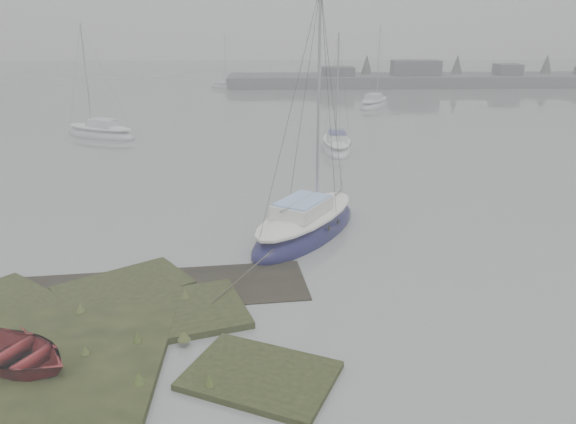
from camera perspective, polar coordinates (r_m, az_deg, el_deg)
The scene contains 8 objects.
ground at distance 43.00m, azimuth -3.21°, elevation 7.85°, with size 160.00×160.00×0.00m, color slate.
far_shoreline at distance 78.90m, azimuth 17.53°, elevation 12.77°, with size 60.00×8.00×4.15m.
sailboat_main at distance 22.81m, azimuth 1.81°, elevation -1.56°, with size 5.92×7.41×10.26m.
sailboat_white at distance 37.88m, azimuth 4.96°, elevation 6.66°, with size 2.15×5.82×8.10m.
sailboat_far_a at distance 44.29m, azimuth -18.48°, elevation 7.59°, with size 6.39×4.71×8.71m.
sailboat_far_b at distance 57.53m, azimuth 8.74°, elevation 10.78°, with size 4.57×6.16×8.40m.
sailboat_far_c at distance 73.74m, azimuth -5.78°, elevation 12.66°, with size 5.19×1.98×7.19m.
dinghy at distance 15.77m, azimuth -26.05°, elevation -12.72°, with size 2.34×3.28×0.68m, color maroon.
Camera 1 is at (0.72, -12.18, 8.36)m, focal length 35.00 mm.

